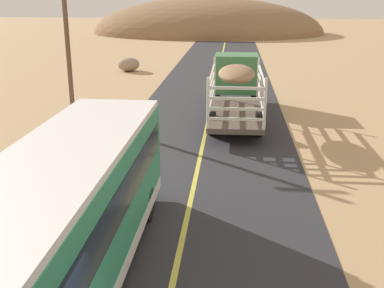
# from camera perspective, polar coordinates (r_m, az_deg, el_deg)

# --- Properties ---
(livestock_truck) EXTENTS (2.53, 9.70, 3.02)m
(livestock_truck) POSITION_cam_1_polar(r_m,az_deg,el_deg) (26.08, 5.37, 7.71)
(livestock_truck) COLOR #3F7F4C
(livestock_truck) RESTS_ON road_surface
(bus) EXTENTS (2.54, 10.00, 3.21)m
(bus) POSITION_cam_1_polar(r_m,az_deg,el_deg) (10.75, -14.76, -8.24)
(bus) COLOR #2D8C66
(bus) RESTS_ON road_surface
(power_pole_mid) EXTENTS (2.20, 0.24, 7.03)m
(power_pole_mid) POSITION_cam_1_polar(r_m,az_deg,el_deg) (25.25, -14.82, 11.47)
(power_pole_mid) COLOR brown
(power_pole_mid) RESTS_ON ground
(boulder_mid_field) EXTENTS (1.85, 1.78, 1.15)m
(boulder_mid_field) POSITION_cam_1_polar(r_m,az_deg,el_deg) (40.65, -7.70, 9.55)
(boulder_mid_field) COLOR gray
(boulder_mid_field) RESTS_ON ground
(distant_hill) EXTENTS (37.31, 27.14, 11.29)m
(distant_hill) POSITION_cam_1_polar(r_m,az_deg,el_deg) (79.22, 1.86, 13.29)
(distant_hill) COLOR olive
(distant_hill) RESTS_ON ground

